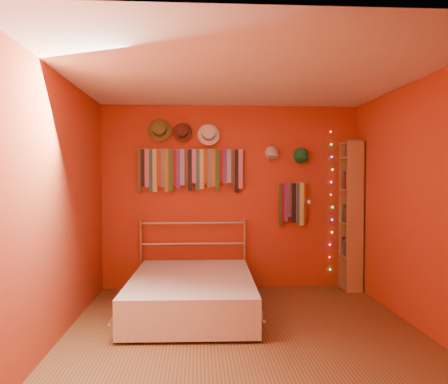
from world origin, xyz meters
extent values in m
plane|color=brown|center=(0.00, 0.00, 0.00)|extent=(3.50, 3.50, 0.00)
cube|color=#AA401B|center=(0.00, 1.75, 1.25)|extent=(3.50, 0.02, 2.50)
cube|color=#AA401B|center=(1.75, 0.00, 1.25)|extent=(0.02, 3.50, 2.50)
cube|color=#AA401B|center=(-1.75, 0.00, 1.25)|extent=(0.02, 3.50, 2.50)
cube|color=white|center=(0.00, 0.00, 2.50)|extent=(3.50, 3.50, 0.02)
cylinder|color=#B2B2B7|center=(-0.55, 1.70, 1.90)|extent=(1.45, 0.01, 0.01)
cube|color=#453117|center=(-1.24, 1.69, 1.60)|extent=(0.06, 0.01, 0.59)
cube|color=black|center=(-1.19, 1.68, 1.65)|extent=(0.06, 0.01, 0.50)
cube|color=#A65377|center=(-1.13, 1.68, 1.64)|extent=(0.06, 0.01, 0.51)
cube|color=#174E53|center=(-1.08, 1.69, 1.61)|extent=(0.06, 0.01, 0.57)
cube|color=#BDC34E|center=(-1.03, 1.68, 1.61)|extent=(0.06, 0.01, 0.58)
cube|color=maroon|center=(-0.98, 1.68, 1.65)|extent=(0.06, 0.01, 0.51)
cube|color=navy|center=(-0.92, 1.69, 1.64)|extent=(0.06, 0.01, 0.51)
cube|color=olive|center=(-0.87, 1.68, 1.61)|extent=(0.06, 0.01, 0.58)
cube|color=#215220|center=(-0.82, 1.68, 1.62)|extent=(0.06, 0.01, 0.57)
cube|color=maroon|center=(-0.77, 1.69, 1.66)|extent=(0.06, 0.01, 0.48)
cube|color=#471B6E|center=(-0.71, 1.68, 1.63)|extent=(0.06, 0.01, 0.54)
cube|color=#768ED2|center=(-0.66, 1.68, 1.66)|extent=(0.06, 0.01, 0.49)
cube|color=#472217|center=(-0.61, 1.69, 1.66)|extent=(0.06, 0.01, 0.48)
cube|color=black|center=(-0.55, 1.68, 1.62)|extent=(0.06, 0.01, 0.57)
cube|color=#AE5787|center=(-0.50, 1.68, 1.67)|extent=(0.06, 0.01, 0.46)
cube|color=#1C5A62|center=(-0.45, 1.69, 1.62)|extent=(0.06, 0.01, 0.55)
cube|color=gold|center=(-0.40, 1.68, 1.63)|extent=(0.06, 0.01, 0.54)
cube|color=brown|center=(-0.34, 1.68, 1.67)|extent=(0.06, 0.01, 0.46)
cube|color=navy|center=(-0.29, 1.69, 1.64)|extent=(0.06, 0.01, 0.52)
cube|color=#955E1B|center=(-0.24, 1.68, 1.65)|extent=(0.06, 0.01, 0.51)
cube|color=#204C1E|center=(-0.19, 1.68, 1.62)|extent=(0.06, 0.01, 0.56)
cube|color=maroon|center=(-0.13, 1.69, 1.67)|extent=(0.06, 0.01, 0.46)
cube|color=#571A68|center=(-0.08, 1.68, 1.66)|extent=(0.06, 0.01, 0.48)
cube|color=#6786B8|center=(-0.03, 1.68, 1.67)|extent=(0.06, 0.01, 0.45)
cube|color=#452217|center=(0.02, 1.69, 1.64)|extent=(0.06, 0.01, 0.52)
cube|color=black|center=(0.08, 1.68, 1.61)|extent=(0.06, 0.01, 0.59)
cube|color=#B55A7A|center=(0.13, 1.68, 1.63)|extent=(0.06, 0.01, 0.53)
cylinder|color=#B2B2B7|center=(0.85, 1.70, 1.44)|extent=(0.40, 0.01, 0.01)
cube|color=#23471C|center=(0.69, 1.69, 1.15)|extent=(0.06, 0.01, 0.58)
cube|color=maroon|center=(0.72, 1.68, 1.18)|extent=(0.06, 0.01, 0.53)
cube|color=#4D1B6E|center=(0.76, 1.68, 1.18)|extent=(0.06, 0.01, 0.53)
cube|color=#7D9FDF|center=(0.80, 1.69, 1.21)|extent=(0.06, 0.01, 0.46)
cube|color=#482918|center=(0.83, 1.68, 1.22)|extent=(0.06, 0.01, 0.44)
cube|color=black|center=(0.87, 1.68, 1.17)|extent=(0.06, 0.01, 0.55)
cube|color=#C36188|center=(0.90, 1.69, 1.17)|extent=(0.06, 0.01, 0.54)
cube|color=#1A595C|center=(0.94, 1.68, 1.15)|extent=(0.06, 0.01, 0.58)
cube|color=#C2C54F|center=(0.97, 1.68, 1.15)|extent=(0.06, 0.01, 0.58)
cube|color=brown|center=(1.01, 1.69, 1.16)|extent=(0.06, 0.01, 0.57)
cylinder|color=brown|center=(-0.96, 1.69, 2.15)|extent=(0.31, 0.08, 0.31)
cylinder|color=brown|center=(-0.96, 1.64, 2.17)|extent=(0.18, 0.15, 0.20)
cylinder|color=#332314|center=(-0.96, 1.66, 2.16)|extent=(0.19, 0.06, 0.19)
cylinder|color=#4C251B|center=(-0.66, 1.69, 2.12)|extent=(0.26, 0.07, 0.26)
cylinder|color=#4C251B|center=(-0.66, 1.64, 2.14)|extent=(0.16, 0.13, 0.17)
cylinder|color=black|center=(-0.66, 1.67, 2.13)|extent=(0.16, 0.05, 0.16)
cylinder|color=white|center=(-0.30, 1.69, 2.10)|extent=(0.30, 0.07, 0.29)
cylinder|color=white|center=(-0.30, 1.64, 2.11)|extent=(0.17, 0.15, 0.19)
cylinder|color=black|center=(-0.30, 1.66, 2.10)|extent=(0.18, 0.06, 0.18)
ellipsoid|color=silver|center=(0.56, 1.70, 1.85)|extent=(0.18, 0.14, 0.18)
cube|color=silver|center=(0.56, 1.59, 1.80)|extent=(0.13, 0.10, 0.05)
ellipsoid|color=#176834|center=(0.96, 1.70, 1.82)|extent=(0.19, 0.15, 0.19)
cube|color=#176834|center=(0.96, 1.58, 1.76)|extent=(0.14, 0.10, 0.06)
sphere|color=#FF3333|center=(1.38, 1.71, 2.15)|extent=(0.02, 0.02, 0.02)
sphere|color=#33FF4C|center=(1.39, 1.71, 1.98)|extent=(0.02, 0.02, 0.02)
sphere|color=#4C66FF|center=(1.40, 1.71, 1.80)|extent=(0.02, 0.02, 0.02)
sphere|color=yellow|center=(1.41, 1.71, 1.63)|extent=(0.02, 0.02, 0.02)
sphere|color=#FF4CCC|center=(1.39, 1.71, 1.45)|extent=(0.02, 0.02, 0.02)
sphere|color=#FF3333|center=(1.39, 1.71, 1.28)|extent=(0.02, 0.02, 0.02)
sphere|color=#33FF4C|center=(1.41, 1.71, 1.11)|extent=(0.02, 0.02, 0.02)
sphere|color=#4C66FF|center=(1.41, 1.71, 0.93)|extent=(0.02, 0.02, 0.02)
sphere|color=yellow|center=(1.41, 1.71, 0.76)|extent=(0.02, 0.02, 0.02)
sphere|color=#FF4CCC|center=(1.38, 1.71, 0.58)|extent=(0.02, 0.02, 0.02)
sphere|color=#FF3333|center=(1.38, 1.71, 0.41)|extent=(0.02, 0.02, 0.02)
sphere|color=#33FF4C|center=(1.39, 1.71, 0.23)|extent=(0.02, 0.02, 0.02)
cylinder|color=#B2B2B7|center=(1.02, 1.73, 1.17)|extent=(0.04, 0.03, 0.04)
cylinder|color=#B2B2B7|center=(1.02, 1.60, 1.20)|extent=(0.02, 0.27, 0.09)
sphere|color=white|center=(1.02, 1.46, 1.19)|extent=(0.08, 0.08, 0.08)
cube|color=#9F6E47|center=(1.62, 1.37, 1.00)|extent=(0.24, 0.02, 2.00)
cube|color=#9F6E47|center=(1.62, 1.69, 1.00)|extent=(0.24, 0.02, 2.00)
cube|color=#9F6E47|center=(1.74, 1.53, 1.00)|extent=(0.02, 0.34, 2.00)
cube|color=#9F6E47|center=(1.62, 1.53, 0.02)|extent=(0.24, 0.32, 0.02)
cube|color=#9F6E47|center=(1.62, 1.53, 0.45)|extent=(0.24, 0.32, 0.02)
cube|color=#9F6E47|center=(1.62, 1.53, 0.90)|extent=(0.24, 0.32, 0.02)
cube|color=#9F6E47|center=(1.62, 1.53, 1.35)|extent=(0.24, 0.32, 0.02)
cube|color=#9F6E47|center=(1.62, 1.53, 1.78)|extent=(0.24, 0.32, 0.02)
cube|color=#9F6E47|center=(1.62, 1.53, 1.98)|extent=(0.24, 0.32, 0.02)
cylinder|color=#B2B2B7|center=(-1.22, 1.65, 0.48)|extent=(0.04, 0.04, 0.95)
cylinder|color=#B2B2B7|center=(0.18, 1.65, 0.48)|extent=(0.04, 0.04, 0.95)
cylinder|color=#B2B2B7|center=(-0.52, 1.65, 0.35)|extent=(1.41, 0.02, 0.02)
cylinder|color=#B2B2B7|center=(-0.52, 1.65, 0.62)|extent=(1.41, 0.02, 0.02)
cylinder|color=#B2B2B7|center=(-0.52, 1.65, 0.90)|extent=(1.41, 0.02, 0.02)
cube|color=silver|center=(-0.52, 0.65, 0.22)|extent=(1.40, 1.94, 0.38)
cylinder|color=#B2B2B7|center=(-1.22, 0.65, 0.20)|extent=(0.08, 1.91, 0.03)
cylinder|color=#B2B2B7|center=(0.18, 0.65, 0.20)|extent=(0.08, 1.91, 0.03)
camera|label=1|loc=(-0.44, -4.23, 1.53)|focal=35.00mm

